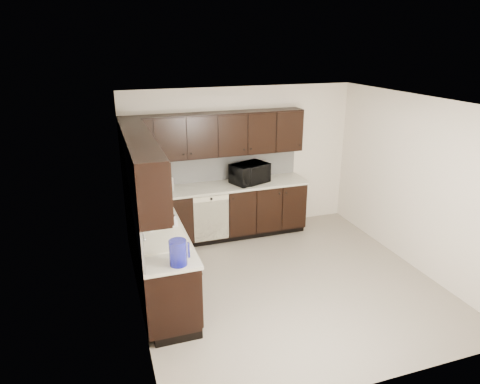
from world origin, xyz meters
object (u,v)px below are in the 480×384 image
Objects in this scene: microwave at (250,173)px; storage_bin at (147,195)px; toaster_oven at (160,184)px; blue_pitcher at (178,253)px; sink at (163,243)px.

microwave reaches higher than storage_bin.
storage_bin is at bearing -138.91° from toaster_oven.
storage_bin is 1.63× the size of blue_pitcher.
sink is 1.77m from toaster_oven.
sink is 2.42m from microwave.
toaster_oven is 0.46m from storage_bin.
sink is at bearing -89.68° from storage_bin.
storage_bin is 2.05m from blue_pitcher.
microwave is at bearing 35.63° from blue_pitcher.
sink is 2.34× the size of toaster_oven.
toaster_oven is (0.24, 1.75, 0.17)m from sink.
blue_pitcher is at bearing -110.61° from toaster_oven.
microwave is 1.71× the size of toaster_oven.
storage_bin is (-1.74, -0.32, -0.08)m from microwave.
storage_bin is at bearing 72.66° from blue_pitcher.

